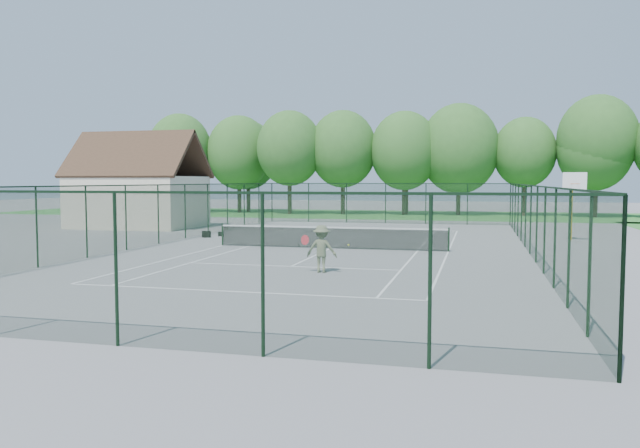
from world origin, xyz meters
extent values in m
plane|color=gray|center=(0.00, 0.00, 0.00)|extent=(140.00, 140.00, 0.00)
cube|color=#378634|center=(0.00, 30.00, 0.01)|extent=(80.00, 16.00, 0.01)
cube|color=white|center=(0.00, 11.88, 0.00)|extent=(10.97, 0.08, 0.01)
cube|color=white|center=(0.00, -11.88, 0.00)|extent=(10.97, 0.08, 0.01)
cube|color=white|center=(0.00, 6.40, 0.00)|extent=(8.23, 0.08, 0.01)
cube|color=white|center=(0.00, -6.40, 0.00)|extent=(8.23, 0.08, 0.01)
cube|color=white|center=(5.49, 0.00, 0.00)|extent=(0.08, 23.77, 0.01)
cube|color=white|center=(-5.49, 0.00, 0.00)|extent=(0.08, 23.77, 0.01)
cube|color=white|center=(4.12, 0.00, 0.00)|extent=(0.08, 23.77, 0.01)
cube|color=white|center=(-4.12, 0.00, 0.00)|extent=(0.08, 23.77, 0.01)
cube|color=white|center=(0.00, 0.00, 0.00)|extent=(0.08, 12.80, 0.01)
cylinder|color=black|center=(-5.50, 0.00, 0.55)|extent=(0.08, 0.08, 1.10)
cylinder|color=black|center=(5.50, 0.00, 0.55)|extent=(0.08, 0.08, 1.10)
cube|color=black|center=(0.00, 0.00, 0.50)|extent=(11.00, 0.02, 0.96)
cube|color=white|center=(0.00, 0.00, 1.00)|extent=(11.00, 0.05, 0.07)
cube|color=#17311B|center=(0.00, 18.00, 1.50)|extent=(18.00, 0.02, 3.00)
cube|color=#17311B|center=(0.00, -18.00, 1.50)|extent=(18.00, 0.02, 3.00)
cube|color=#17311B|center=(9.00, 0.00, 1.50)|extent=(0.02, 36.00, 3.00)
cube|color=#17311B|center=(-9.00, 0.00, 1.50)|extent=(0.02, 36.00, 3.00)
cube|color=black|center=(0.00, 18.00, 3.00)|extent=(18.00, 0.05, 0.05)
cube|color=black|center=(0.00, -18.00, 3.00)|extent=(18.00, 0.05, 0.05)
cube|color=black|center=(9.00, 0.00, 3.00)|extent=(0.05, 36.00, 0.05)
cube|color=black|center=(-9.00, 0.00, 3.00)|extent=(0.05, 36.00, 0.05)
cube|color=#EDE3C4|center=(-16.00, 10.00, 1.75)|extent=(8.00, 6.00, 3.50)
cube|color=#483222|center=(-16.00, 11.50, 5.00)|extent=(8.60, 3.27, 3.27)
cube|color=#483222|center=(-16.00, 8.50, 5.00)|extent=(8.60, 3.27, 3.27)
cylinder|color=#3B2A1E|center=(-16.50, 30.00, 2.10)|extent=(0.40, 0.40, 4.20)
ellipsoid|color=#3B712D|center=(-16.50, 30.00, 6.00)|extent=(6.40, 6.40, 7.40)
cylinder|color=#3B2A1E|center=(0.00, 30.00, 2.10)|extent=(0.40, 0.40, 4.20)
ellipsoid|color=#3B712D|center=(0.00, 30.00, 6.00)|extent=(6.40, 6.40, 7.40)
cylinder|color=#3B2A1E|center=(16.50, 30.00, 2.10)|extent=(0.40, 0.40, 4.20)
ellipsoid|color=#3B712D|center=(16.50, 30.00, 6.00)|extent=(6.40, 6.40, 7.40)
cylinder|color=gold|center=(11.66, 7.35, 1.75)|extent=(0.12, 0.12, 3.50)
cube|color=gold|center=(11.66, 6.90, 3.35)|extent=(0.08, 0.90, 0.08)
cube|color=white|center=(11.66, 6.45, 3.20)|extent=(1.20, 0.05, 0.90)
torus|color=orange|center=(11.66, 6.22, 3.05)|extent=(0.48, 0.48, 0.02)
cube|color=black|center=(-8.13, 3.84, 0.18)|extent=(0.49, 0.33, 0.36)
cube|color=black|center=(-7.67, 4.83, 0.13)|extent=(0.38, 0.31, 0.26)
imported|color=#666C4F|center=(1.48, -7.57, 0.83)|extent=(1.09, 0.64, 1.66)
sphere|color=gold|center=(2.35, -7.17, 0.95)|extent=(0.07, 0.07, 0.07)
camera|label=1|loc=(6.77, -28.61, 3.22)|focal=35.00mm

